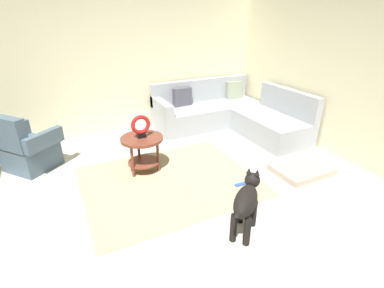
% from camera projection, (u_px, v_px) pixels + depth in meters
% --- Properties ---
extents(ground_plane, '(6.00, 6.00, 0.10)m').
position_uv_depth(ground_plane, '(180.00, 216.00, 3.38)').
color(ground_plane, beige).
extents(wall_back, '(6.00, 0.12, 2.70)m').
position_uv_depth(wall_back, '(112.00, 60.00, 5.19)').
color(wall_back, beige).
rests_on(wall_back, ground_plane).
extents(wall_right, '(0.12, 6.00, 2.70)m').
position_uv_depth(wall_right, '(372.00, 75.00, 3.99)').
color(wall_right, beige).
rests_on(wall_right, ground_plane).
extents(area_rug, '(2.30, 1.90, 0.01)m').
position_uv_depth(area_rug, '(169.00, 181.00, 3.99)').
color(area_rug, tan).
rests_on(area_rug, ground_plane).
extents(sectional_couch, '(2.20, 2.25, 0.88)m').
position_uv_depth(sectional_couch, '(229.00, 115.00, 5.69)').
color(sectional_couch, '#9EA3A8').
rests_on(sectional_couch, ground_plane).
extents(armchair, '(0.97, 1.00, 0.88)m').
position_uv_depth(armchair, '(27.00, 149.00, 4.19)').
color(armchair, '#4C6070').
rests_on(armchair, ground_plane).
extents(side_table, '(0.60, 0.60, 0.54)m').
position_uv_depth(side_table, '(142.00, 145.00, 4.08)').
color(side_table, brown).
rests_on(side_table, ground_plane).
extents(torus_sculpture, '(0.28, 0.08, 0.33)m').
position_uv_depth(torus_sculpture, '(141.00, 126.00, 3.96)').
color(torus_sculpture, black).
rests_on(torus_sculpture, side_table).
extents(dog_bed_mat, '(0.80, 0.60, 0.09)m').
position_uv_depth(dog_bed_mat, '(301.00, 169.00, 4.21)').
color(dog_bed_mat, '#B2A38E').
rests_on(dog_bed_mat, ground_plane).
extents(dog, '(0.67, 0.60, 0.63)m').
position_uv_depth(dog, '(246.00, 201.00, 2.95)').
color(dog, black).
rests_on(dog, ground_plane).
extents(dog_toy_rope, '(0.15, 0.06, 0.05)m').
position_uv_depth(dog_toy_rope, '(240.00, 184.00, 3.87)').
color(dog_toy_rope, blue).
rests_on(dog_toy_rope, ground_plane).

